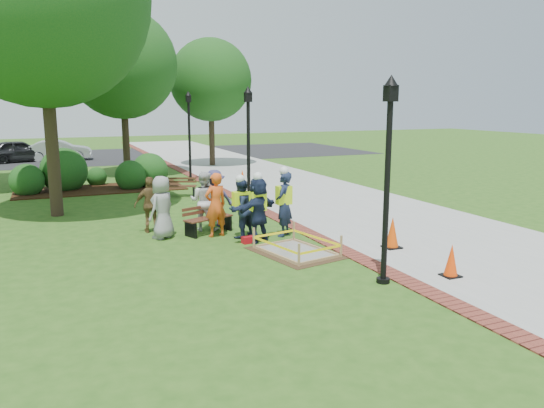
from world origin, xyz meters
name	(u,v)px	position (x,y,z in m)	size (l,w,h in m)	color
ground	(272,253)	(0.00, 0.00, 0.00)	(100.00, 100.00, 0.00)	#285116
sidewalk	(287,185)	(5.00, 10.00, 0.01)	(6.00, 60.00, 0.02)	#9E9E99
brick_edging	(219,189)	(1.75, 10.00, 0.01)	(0.50, 60.00, 0.03)	maroon
mulch_bed	(101,189)	(-3.00, 12.00, 0.02)	(7.00, 3.00, 0.05)	#381E0F
parking_lot	(124,156)	(0.00, 27.00, 0.00)	(36.00, 12.00, 0.01)	black
wet_concrete_pad	(296,244)	(0.54, -0.25, 0.23)	(2.14, 2.60, 0.55)	#47331E
bench_near	(209,225)	(-0.91, 2.57, 0.26)	(1.55, 1.00, 0.80)	brown
bench_far	(179,191)	(-0.27, 8.96, 0.24)	(1.46, 0.92, 0.75)	brown
cone_front	(451,261)	(2.80, -3.27, 0.36)	(0.37, 0.37, 0.74)	black
cone_back	(392,233)	(3.00, -0.86, 0.40)	(0.42, 0.42, 0.84)	black
cone_far	(242,179)	(2.84, 10.05, 0.39)	(0.41, 0.41, 0.82)	black
toolbox	(249,240)	(-0.22, 1.10, 0.09)	(0.38, 0.21, 0.19)	#B30D17
lamp_near	(388,165)	(1.25, -3.00, 2.48)	(0.28, 0.28, 4.26)	black
lamp_mid	(248,140)	(1.25, 5.00, 2.48)	(0.28, 0.28, 4.26)	black
lamp_far	(189,129)	(1.25, 13.00, 2.48)	(0.28, 0.28, 4.26)	black
tree_back	(122,64)	(-1.28, 16.09, 5.60)	(5.44, 5.44, 8.33)	#3D2D1E
tree_right	(211,80)	(4.07, 18.75, 5.01)	(4.80, 4.80, 7.43)	#3D2D1E
shrub_a	(28,195)	(-5.89, 11.81, 0.00)	(1.38, 1.38, 1.38)	#154B18
shrub_b	(65,190)	(-4.44, 12.50, 0.00)	(1.97, 1.97, 1.97)	#154B18
shrub_c	(132,189)	(-1.75, 11.65, 0.00)	(1.36, 1.36, 1.36)	#154B18
shrub_d	(150,186)	(-0.84, 12.11, 0.00)	(1.62, 1.62, 1.62)	#154B18
shrub_e	(97,185)	(-3.04, 13.31, 0.00)	(0.90, 0.90, 0.90)	#154B18
casual_person_a	(162,207)	(-2.24, 2.53, 0.88)	(0.66, 0.63, 1.75)	gray
casual_person_b	(216,205)	(-0.81, 2.15, 0.90)	(0.64, 0.48, 1.81)	#EB541B
casual_person_c	(204,201)	(-0.91, 2.99, 0.87)	(0.66, 0.61, 1.75)	silver
casual_person_d	(151,205)	(-2.39, 3.36, 0.81)	(0.53, 0.35, 1.63)	brown
casual_person_e	(215,198)	(-0.47, 3.37, 0.86)	(0.59, 0.42, 1.73)	#3A3760
hivis_worker_a	(258,207)	(0.07, 1.16, 0.94)	(0.66, 0.57, 1.90)	#1C1F49
hivis_worker_b	(284,202)	(0.97, 1.46, 0.98)	(0.67, 0.69, 1.98)	#1B2046
hivis_worker_c	(240,206)	(-0.21, 1.76, 0.89)	(0.62, 0.53, 1.78)	#16253A
parked_car_a	(20,162)	(-6.68, 25.43, 0.00)	(4.72, 2.05, 1.54)	#252628
parked_car_b	(60,160)	(-4.32, 25.46, 0.00)	(4.47, 1.94, 1.46)	#BDBCC2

